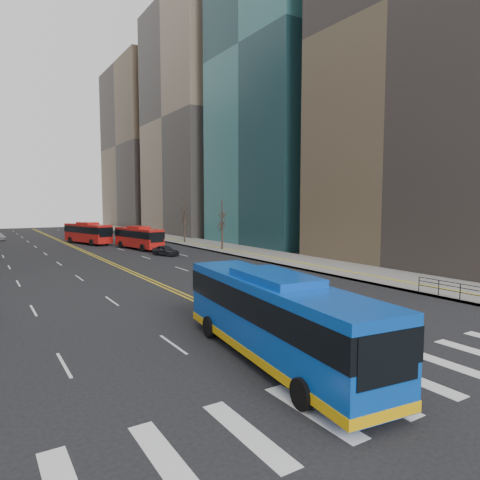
% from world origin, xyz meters
% --- Properties ---
extents(ground, '(220.00, 220.00, 0.00)m').
position_xyz_m(ground, '(0.00, 0.00, 0.00)').
color(ground, black).
extents(sidewalk_right, '(7.00, 130.00, 0.15)m').
position_xyz_m(sidewalk_right, '(17.50, 45.00, 0.07)').
color(sidewalk_right, gray).
rests_on(sidewalk_right, ground).
extents(crosswalk, '(26.70, 4.00, 0.01)m').
position_xyz_m(crosswalk, '(0.00, 0.00, 0.01)').
color(crosswalk, silver).
rests_on(crosswalk, ground).
extents(centerline, '(0.55, 100.00, 0.01)m').
position_xyz_m(centerline, '(0.00, 55.00, 0.01)').
color(centerline, gold).
rests_on(centerline, ground).
extents(office_towers, '(83.00, 134.00, 58.00)m').
position_xyz_m(office_towers, '(0.12, 68.51, 23.92)').
color(office_towers, gray).
rests_on(office_towers, ground).
extents(pedestrian_railing, '(0.06, 6.06, 1.02)m').
position_xyz_m(pedestrian_railing, '(14.30, 6.00, 0.82)').
color(pedestrian_railing, black).
rests_on(pedestrian_railing, sidewalk_right).
extents(street_trees, '(35.20, 47.20, 7.60)m').
position_xyz_m(street_trees, '(-7.18, 34.55, 4.87)').
color(street_trees, '#30241D').
rests_on(street_trees, ground).
extents(blue_bus, '(4.00, 12.50, 3.57)m').
position_xyz_m(blue_bus, '(-2.01, 4.00, 1.87)').
color(blue_bus, '#0B44B1').
rests_on(blue_bus, ground).
extents(red_bus_near, '(3.84, 10.05, 3.15)m').
position_xyz_m(red_bus_near, '(6.94, 47.11, 1.76)').
color(red_bus_near, red).
rests_on(red_bus_near, ground).
extents(red_bus_far, '(5.15, 10.79, 3.36)m').
position_xyz_m(red_bus_far, '(2.75, 58.55, 1.87)').
color(red_bus_far, red).
rests_on(red_bus_far, ground).
extents(car_dark_mid, '(2.63, 3.98, 1.26)m').
position_xyz_m(car_dark_mid, '(7.31, 38.48, 0.63)').
color(car_dark_mid, black).
rests_on(car_dark_mid, ground).
extents(car_dark_far, '(2.20, 4.31, 1.17)m').
position_xyz_m(car_dark_far, '(12.50, 68.01, 0.58)').
color(car_dark_far, black).
rests_on(car_dark_far, ground).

